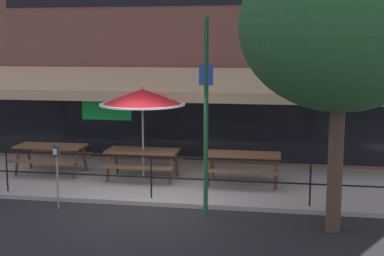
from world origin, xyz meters
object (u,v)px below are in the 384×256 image
(picnic_table_left, at_px, (51,151))
(parking_meter_near, at_px, (57,156))
(picnic_table_right, at_px, (243,160))
(street_tree_curbside, at_px, (348,13))
(picnic_table_centre, at_px, (143,156))
(street_sign_pole, at_px, (206,117))
(patio_umbrella_centre, at_px, (142,98))

(picnic_table_left, distance_m, parking_meter_near, 2.91)
(picnic_table_right, relative_size, street_tree_curbside, 0.30)
(picnic_table_centre, xyz_separation_m, picnic_table_right, (2.54, -0.05, 0.00))
(picnic_table_left, distance_m, picnic_table_right, 5.09)
(street_sign_pole, relative_size, street_tree_curbside, 0.67)
(picnic_table_centre, distance_m, parking_meter_near, 2.71)
(patio_umbrella_centre, distance_m, street_tree_curbside, 5.72)
(picnic_table_right, relative_size, street_sign_pole, 0.45)
(street_tree_curbside, bearing_deg, street_sign_pole, 168.71)
(picnic_table_right, bearing_deg, picnic_table_left, 177.29)
(picnic_table_centre, distance_m, patio_umbrella_centre, 1.48)
(patio_umbrella_centre, bearing_deg, street_tree_curbside, -32.70)
(patio_umbrella_centre, relative_size, street_sign_pole, 0.59)
(street_tree_curbside, bearing_deg, picnic_table_left, 156.70)
(picnic_table_right, xyz_separation_m, street_tree_curbside, (2.01, -2.82, 3.32))
(patio_umbrella_centre, height_order, street_sign_pole, street_sign_pole)
(street_sign_pole, height_order, street_tree_curbside, street_tree_curbside)
(picnic_table_centre, height_order, patio_umbrella_centre, patio_umbrella_centre)
(picnic_table_left, xyz_separation_m, street_sign_pole, (4.49, -2.54, 1.36))
(picnic_table_left, relative_size, patio_umbrella_centre, 0.76)
(parking_meter_near, relative_size, street_tree_curbside, 0.24)
(picnic_table_left, xyz_separation_m, parking_meter_near, (1.30, -2.56, 0.44))
(parking_meter_near, distance_m, street_sign_pole, 3.32)
(picnic_table_centre, bearing_deg, picnic_table_left, 175.67)
(picnic_table_centre, height_order, picnic_table_right, same)
(parking_meter_near, height_order, street_sign_pole, street_sign_pole)
(parking_meter_near, xyz_separation_m, street_sign_pole, (3.19, 0.02, 0.91))
(picnic_table_centre, relative_size, street_sign_pole, 0.45)
(picnic_table_left, height_order, parking_meter_near, parking_meter_near)
(street_sign_pole, distance_m, street_tree_curbside, 3.30)
(patio_umbrella_centre, height_order, parking_meter_near, patio_umbrella_centre)
(parking_meter_near, bearing_deg, patio_umbrella_centre, 62.96)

